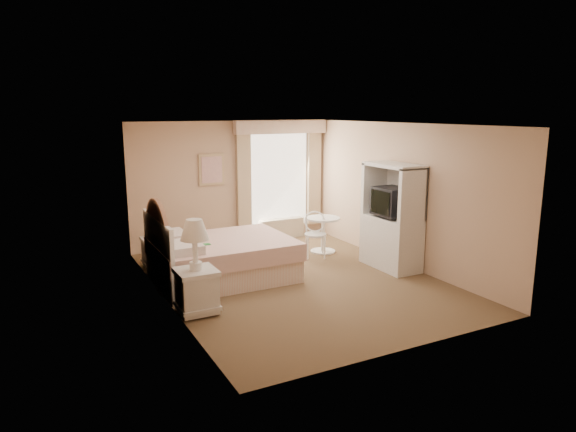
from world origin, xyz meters
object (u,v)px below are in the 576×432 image
armoire (392,225)px  cafe_chair (315,231)px  nightstand_far (155,244)px  nightstand_near (196,279)px  bed (217,258)px  round_table (323,229)px

armoire → cafe_chair: bearing=123.7°
nightstand_far → armoire: bearing=-28.0°
nightstand_far → cafe_chair: bearing=-14.3°
nightstand_near → armoire: (3.65, 0.45, 0.27)m
bed → nightstand_near: (-0.72, -1.23, 0.12)m
nightstand_far → round_table: 3.16m
round_table → cafe_chair: size_ratio=0.81×
armoire → nightstand_far: bearing=152.0°
nightstand_near → cafe_chair: bearing=30.6°
nightstand_near → nightstand_far: 2.39m
nightstand_near → cafe_chair: nightstand_near is taller
bed → nightstand_far: (-0.72, 1.17, 0.05)m
bed → nightstand_near: 1.43m
nightstand_near → round_table: nightstand_near is taller
cafe_chair → armoire: (0.82, -1.23, 0.27)m
round_table → armoire: size_ratio=0.37×
nightstand_near → armoire: size_ratio=0.70×
bed → round_table: 2.47m
nightstand_far → cafe_chair: 2.93m
nightstand_far → nightstand_near: bearing=-90.0°
nightstand_near → cafe_chair: 3.29m
nightstand_far → cafe_chair: size_ratio=1.28×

